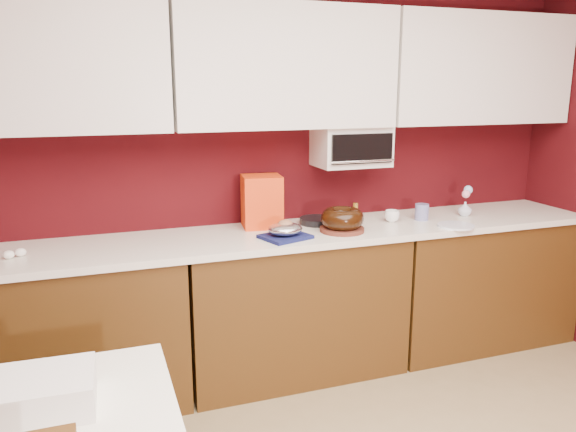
% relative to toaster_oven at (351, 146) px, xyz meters
% --- Properties ---
extents(wall_back, '(4.00, 0.02, 2.50)m').
position_rel_toaster_oven_xyz_m(wall_back, '(-0.45, 0.15, -0.12)').
color(wall_back, '#3E080C').
rests_on(wall_back, floor).
extents(base_cabinet_left, '(1.31, 0.58, 0.86)m').
position_rel_toaster_oven_xyz_m(base_cabinet_left, '(-1.78, -0.17, -0.95)').
color(base_cabinet_left, '#472B0E').
rests_on(base_cabinet_left, floor).
extents(base_cabinet_center, '(1.31, 0.58, 0.86)m').
position_rel_toaster_oven_xyz_m(base_cabinet_center, '(-0.45, -0.17, -0.95)').
color(base_cabinet_center, '#472B0E').
rests_on(base_cabinet_center, floor).
extents(base_cabinet_right, '(1.31, 0.58, 0.86)m').
position_rel_toaster_oven_xyz_m(base_cabinet_right, '(0.88, -0.17, -0.95)').
color(base_cabinet_right, '#472B0E').
rests_on(base_cabinet_right, floor).
extents(countertop, '(4.00, 0.62, 0.04)m').
position_rel_toaster_oven_xyz_m(countertop, '(-0.45, -0.17, -0.49)').
color(countertop, white).
rests_on(countertop, base_cabinet_center).
extents(upper_cabinet_left, '(1.31, 0.33, 0.70)m').
position_rel_toaster_oven_xyz_m(upper_cabinet_left, '(-1.78, -0.02, 0.48)').
color(upper_cabinet_left, white).
rests_on(upper_cabinet_left, wall_back).
extents(upper_cabinet_center, '(1.31, 0.33, 0.70)m').
position_rel_toaster_oven_xyz_m(upper_cabinet_center, '(-0.45, -0.02, 0.48)').
color(upper_cabinet_center, white).
rests_on(upper_cabinet_center, wall_back).
extents(upper_cabinet_right, '(1.31, 0.33, 0.70)m').
position_rel_toaster_oven_xyz_m(upper_cabinet_right, '(0.88, -0.02, 0.48)').
color(upper_cabinet_right, white).
rests_on(upper_cabinet_right, wall_back).
extents(toaster_oven, '(0.45, 0.30, 0.25)m').
position_rel_toaster_oven_xyz_m(toaster_oven, '(0.00, 0.00, 0.00)').
color(toaster_oven, white).
rests_on(toaster_oven, upper_cabinet_center).
extents(toaster_oven_door, '(0.40, 0.02, 0.18)m').
position_rel_toaster_oven_xyz_m(toaster_oven_door, '(0.00, -0.16, 0.00)').
color(toaster_oven_door, black).
rests_on(toaster_oven_door, toaster_oven).
extents(toaster_oven_handle, '(0.42, 0.02, 0.02)m').
position_rel_toaster_oven_xyz_m(toaster_oven_handle, '(0.00, -0.18, -0.07)').
color(toaster_oven_handle, silver).
rests_on(toaster_oven_handle, toaster_oven).
extents(cake_base, '(0.31, 0.31, 0.02)m').
position_rel_toaster_oven_xyz_m(cake_base, '(-0.17, -0.27, -0.46)').
color(cake_base, '#5C281B').
rests_on(cake_base, countertop).
extents(bundt_cake, '(0.33, 0.33, 0.10)m').
position_rel_toaster_oven_xyz_m(bundt_cake, '(-0.17, -0.27, -0.40)').
color(bundt_cake, black).
rests_on(bundt_cake, cake_base).
extents(navy_towel, '(0.31, 0.28, 0.02)m').
position_rel_toaster_oven_xyz_m(navy_towel, '(-0.54, -0.30, -0.47)').
color(navy_towel, '#14194B').
rests_on(navy_towel, countertop).
extents(foil_ham_nest, '(0.22, 0.19, 0.07)m').
position_rel_toaster_oven_xyz_m(foil_ham_nest, '(-0.54, -0.30, -0.42)').
color(foil_ham_nest, silver).
rests_on(foil_ham_nest, navy_towel).
extents(roasted_ham, '(0.11, 0.10, 0.06)m').
position_rel_toaster_oven_xyz_m(roasted_ham, '(-0.54, -0.30, -0.40)').
color(roasted_ham, '#A46B4B').
rests_on(roasted_ham, foil_ham_nest).
extents(pandoro_box, '(0.26, 0.24, 0.32)m').
position_rel_toaster_oven_xyz_m(pandoro_box, '(-0.59, 0.00, -0.32)').
color(pandoro_box, red).
rests_on(pandoro_box, countertop).
extents(dark_pan, '(0.26, 0.26, 0.04)m').
position_rel_toaster_oven_xyz_m(dark_pan, '(-0.24, -0.04, -0.46)').
color(dark_pan, black).
rests_on(dark_pan, countertop).
extents(coffee_mug, '(0.11, 0.11, 0.09)m').
position_rel_toaster_oven_xyz_m(coffee_mug, '(0.23, -0.15, -0.43)').
color(coffee_mug, white).
rests_on(coffee_mug, countertop).
extents(blue_jar, '(0.09, 0.09, 0.10)m').
position_rel_toaster_oven_xyz_m(blue_jar, '(0.44, -0.17, -0.42)').
color(blue_jar, navy).
rests_on(blue_jar, countertop).
extents(flower_vase, '(0.09, 0.09, 0.11)m').
position_rel_toaster_oven_xyz_m(flower_vase, '(0.77, -0.16, -0.42)').
color(flower_vase, silver).
rests_on(flower_vase, countertop).
extents(flower_pink, '(0.05, 0.05, 0.05)m').
position_rel_toaster_oven_xyz_m(flower_pink, '(0.77, -0.16, -0.33)').
color(flower_pink, pink).
rests_on(flower_pink, flower_vase).
extents(flower_blue, '(0.06, 0.06, 0.06)m').
position_rel_toaster_oven_xyz_m(flower_blue, '(0.80, -0.14, -0.30)').
color(flower_blue, '#9CC8FA').
rests_on(flower_blue, flower_vase).
extents(china_plate, '(0.24, 0.24, 0.01)m').
position_rel_toaster_oven_xyz_m(china_plate, '(0.54, -0.40, -0.47)').
color(china_plate, white).
rests_on(china_plate, countertop).
extents(amber_bottle, '(0.03, 0.03, 0.10)m').
position_rel_toaster_oven_xyz_m(amber_bottle, '(0.06, 0.03, -0.43)').
color(amber_bottle, '#885D18').
rests_on(amber_bottle, countertop).
extents(egg_left, '(0.07, 0.06, 0.04)m').
position_rel_toaster_oven_xyz_m(egg_left, '(-1.93, -0.18, -0.45)').
color(egg_left, white).
rests_on(egg_left, countertop).
extents(egg_right, '(0.06, 0.05, 0.04)m').
position_rel_toaster_oven_xyz_m(egg_right, '(-1.98, -0.21, -0.45)').
color(egg_right, white).
rests_on(egg_right, countertop).
extents(newspaper_stack, '(0.33, 0.27, 0.11)m').
position_rel_toaster_oven_xyz_m(newspaper_stack, '(-1.75, -1.45, -0.57)').
color(newspaper_stack, white).
rests_on(newspaper_stack, dining_table).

